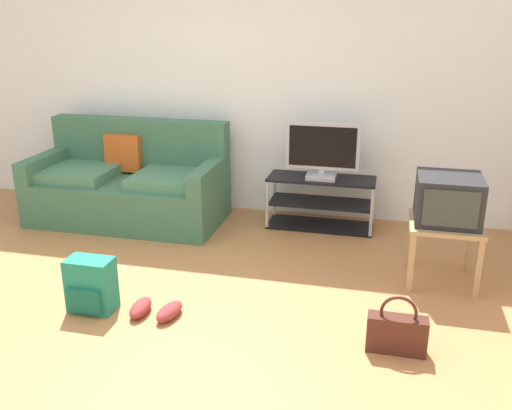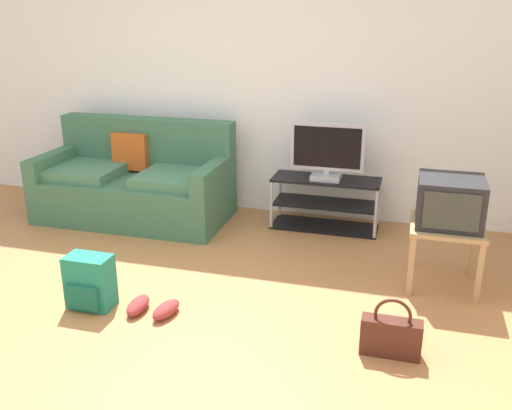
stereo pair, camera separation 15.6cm
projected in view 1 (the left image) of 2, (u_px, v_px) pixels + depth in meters
The scene contains 10 objects.
ground_plane at pixel (135, 331), 3.57m from camera, with size 9.00×9.80×0.02m, color #B27542.
wall_back at pixel (235, 74), 5.37m from camera, with size 9.00×0.10×2.70m, color white.
couch at pixel (130, 185), 5.38m from camera, with size 1.79×0.89×0.93m.
tv_stand at pixel (321, 202), 5.20m from camera, with size 0.98×0.38×0.47m.
flat_tv at pixel (322, 151), 5.01m from camera, with size 0.66×0.22×0.51m.
side_table at pixel (445, 232), 4.08m from camera, with size 0.51×0.51×0.47m.
crt_tv at pixel (448, 199), 4.02m from camera, with size 0.45×0.45×0.34m.
backpack at pixel (91, 285), 3.75m from camera, with size 0.31×0.26×0.37m.
handbag at pixel (397, 332), 3.30m from camera, with size 0.35×0.11×0.37m.
sneakers_pair at pixel (155, 309), 3.72m from camera, with size 0.35×0.28×0.09m.
Camera 1 is at (1.48, -2.84, 1.93)m, focal length 39.28 mm.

